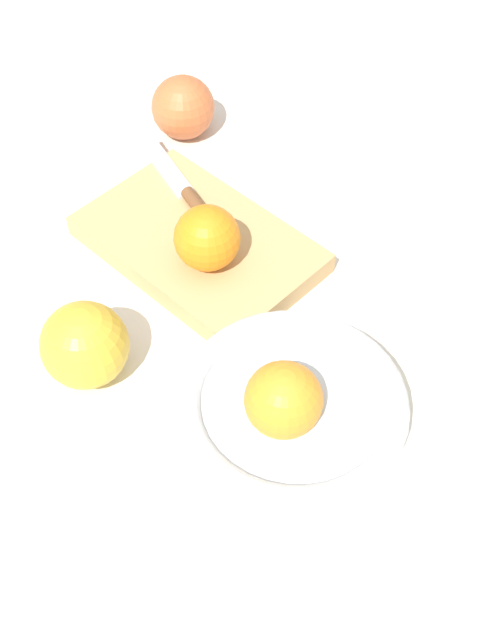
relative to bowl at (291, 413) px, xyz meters
The scene contains 7 objects.
ground_plane 0.17m from the bowl, 52.13° to the right, with size 2.40×2.40×0.00m, color silver.
bowl is the anchor object (origin of this frame).
cutting_board 0.24m from the bowl, 28.62° to the right, with size 0.24×0.15×0.02m, color tan.
orange_on_board 0.20m from the bowl, 27.96° to the right, with size 0.06×0.06×0.06m, color orange.
knife 0.31m from the bowl, 29.94° to the right, with size 0.15×0.07×0.01m.
apple_front_right 0.43m from the bowl, 35.10° to the right, with size 0.07×0.07×0.07m, color #CC6638.
apple_back_right 0.19m from the bowl, 19.14° to the left, with size 0.08×0.08×0.08m, color gold.
Camera 1 is at (-0.30, 0.43, 0.61)m, focal length 45.78 mm.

